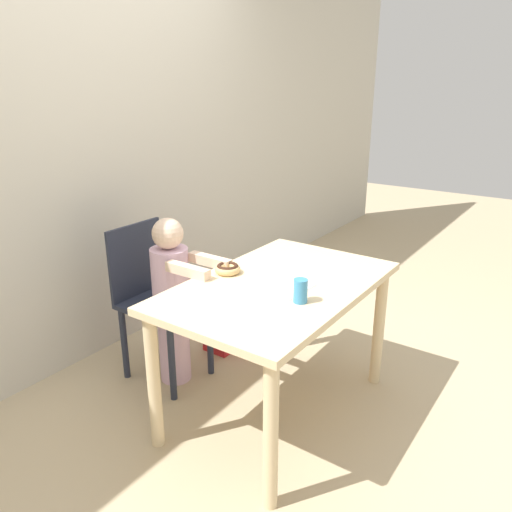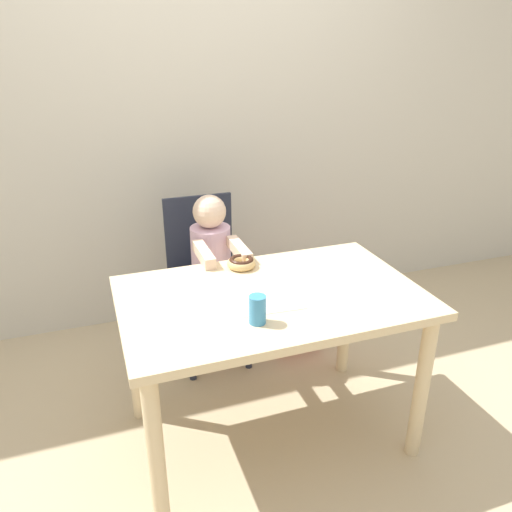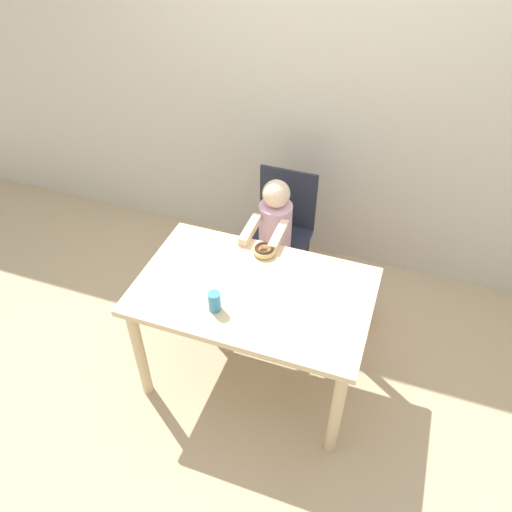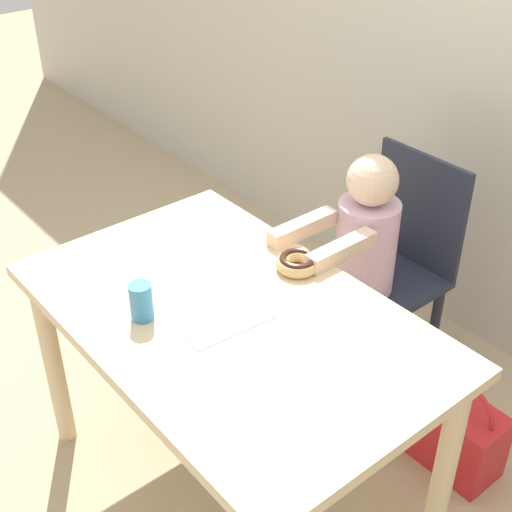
# 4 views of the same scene
# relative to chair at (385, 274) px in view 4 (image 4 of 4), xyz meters

# --- Properties ---
(ground_plane) EXTENTS (12.00, 12.00, 0.00)m
(ground_plane) POSITION_rel_chair_xyz_m (0.08, -0.75, -0.46)
(ground_plane) COLOR tan
(dining_table) EXTENTS (1.19, 0.75, 0.71)m
(dining_table) POSITION_rel_chair_xyz_m (0.08, -0.75, 0.15)
(dining_table) COLOR beige
(dining_table) RESTS_ON ground_plane
(chair) EXTENTS (0.37, 0.43, 0.87)m
(chair) POSITION_rel_chair_xyz_m (0.00, 0.00, 0.00)
(chair) COLOR #232838
(chair) RESTS_ON ground_plane
(child_figure) EXTENTS (0.22, 0.44, 0.95)m
(child_figure) POSITION_rel_chair_xyz_m (-0.00, -0.13, 0.04)
(child_figure) COLOR silver
(child_figure) RESTS_ON ground_plane
(donut) EXTENTS (0.13, 0.13, 0.05)m
(donut) POSITION_rel_chair_xyz_m (0.05, -0.47, 0.28)
(donut) COLOR #DBB270
(donut) RESTS_ON dining_table
(napkin) EXTENTS (0.26, 0.26, 0.00)m
(napkin) POSITION_rel_chair_xyz_m (0.05, -0.77, 0.25)
(napkin) COLOR white
(napkin) RESTS_ON dining_table
(handbag) EXTENTS (0.29, 0.17, 0.36)m
(handbag) POSITION_rel_chair_xyz_m (0.47, -0.13, -0.33)
(handbag) COLOR red
(handbag) RESTS_ON ground_plane
(cup) EXTENTS (0.06, 0.06, 0.11)m
(cup) POSITION_rel_chair_xyz_m (-0.04, -0.94, 0.30)
(cup) COLOR teal
(cup) RESTS_ON dining_table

